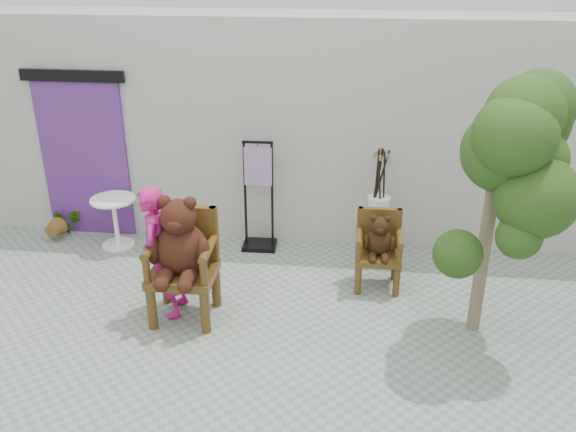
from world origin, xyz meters
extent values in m
plane|color=gray|center=(0.00, 0.00, 0.00)|extent=(60.00, 60.00, 0.00)
cube|color=#ADAAA2|center=(0.00, 3.10, 1.50)|extent=(9.00, 1.00, 3.00)
cube|color=#572775|center=(-3.00, 2.58, 1.10)|extent=(1.20, 0.08, 2.20)
cube|color=black|center=(-3.00, 2.54, 2.25)|extent=(1.40, 0.06, 0.15)
cylinder|color=#402A0D|center=(-1.41, 0.33, 0.25)|extent=(0.11, 0.11, 0.49)
cylinder|color=#402A0D|center=(-1.41, 0.85, 0.25)|extent=(0.11, 0.11, 0.49)
cylinder|color=#402A0D|center=(-0.82, 0.33, 0.25)|extent=(0.11, 0.11, 0.49)
cylinder|color=#402A0D|center=(-0.82, 0.85, 0.25)|extent=(0.11, 0.11, 0.49)
cube|color=#402A0D|center=(-1.12, 0.59, 0.54)|extent=(0.70, 0.64, 0.09)
cube|color=#402A0D|center=(-1.12, 0.86, 0.91)|extent=(0.67, 0.09, 0.64)
cylinder|color=#402A0D|center=(-1.42, 0.86, 0.91)|extent=(0.09, 0.09, 0.64)
cylinder|color=#402A0D|center=(-1.42, 0.33, 0.73)|extent=(0.08, 0.08, 0.29)
cylinder|color=#402A0D|center=(-1.42, 0.59, 0.88)|extent=(0.09, 0.61, 0.09)
cylinder|color=#402A0D|center=(-0.81, 0.86, 0.91)|extent=(0.09, 0.09, 0.64)
cylinder|color=#402A0D|center=(-0.81, 0.33, 0.73)|extent=(0.08, 0.08, 0.29)
cylinder|color=#402A0D|center=(-0.81, 0.59, 0.88)|extent=(0.09, 0.61, 0.09)
ellipsoid|color=black|center=(-1.12, 0.62, 0.83)|extent=(0.57, 0.49, 0.60)
sphere|color=black|center=(-1.12, 0.59, 1.22)|extent=(0.38, 0.38, 0.38)
ellipsoid|color=black|center=(-1.12, 0.43, 1.20)|extent=(0.17, 0.14, 0.14)
sphere|color=black|center=(-1.25, 0.60, 1.39)|extent=(0.13, 0.13, 0.13)
sphere|color=black|center=(-0.98, 0.60, 1.39)|extent=(0.13, 0.13, 0.13)
ellipsoid|color=black|center=(-1.39, 0.49, 0.87)|extent=(0.13, 0.19, 0.34)
ellipsoid|color=black|center=(-1.24, 0.36, 0.63)|extent=(0.17, 0.34, 0.17)
sphere|color=black|center=(-1.24, 0.23, 0.61)|extent=(0.16, 0.16, 0.16)
ellipsoid|color=black|center=(-0.84, 0.49, 0.87)|extent=(0.13, 0.19, 0.34)
ellipsoid|color=black|center=(-0.99, 0.36, 0.63)|extent=(0.17, 0.34, 0.17)
sphere|color=black|center=(-0.99, 0.23, 0.61)|extent=(0.16, 0.16, 0.16)
cylinder|color=#402A0D|center=(0.79, 1.28, 0.19)|extent=(0.08, 0.08, 0.38)
cylinder|color=#402A0D|center=(0.79, 1.69, 0.19)|extent=(0.08, 0.08, 0.38)
cylinder|color=#402A0D|center=(1.24, 1.28, 0.19)|extent=(0.08, 0.08, 0.38)
cylinder|color=#402A0D|center=(1.24, 1.69, 0.19)|extent=(0.08, 0.08, 0.38)
cube|color=#402A0D|center=(1.01, 1.48, 0.41)|extent=(0.54, 0.49, 0.07)
cube|color=#402A0D|center=(1.01, 1.70, 0.70)|extent=(0.51, 0.07, 0.49)
cylinder|color=#402A0D|center=(0.78, 1.70, 0.70)|extent=(0.07, 0.07, 0.49)
cylinder|color=#402A0D|center=(0.78, 1.28, 0.56)|extent=(0.06, 0.06, 0.22)
cylinder|color=#402A0D|center=(0.78, 1.48, 0.67)|extent=(0.07, 0.47, 0.07)
cylinder|color=#402A0D|center=(1.25, 1.70, 0.70)|extent=(0.07, 0.07, 0.49)
cylinder|color=#402A0D|center=(1.25, 1.28, 0.56)|extent=(0.06, 0.06, 0.22)
cylinder|color=#402A0D|center=(1.25, 1.48, 0.67)|extent=(0.07, 0.47, 0.07)
ellipsoid|color=black|center=(1.01, 1.49, 0.59)|extent=(0.33, 0.28, 0.34)
sphere|color=black|center=(1.01, 1.48, 0.81)|extent=(0.22, 0.22, 0.22)
ellipsoid|color=black|center=(1.01, 1.39, 0.80)|extent=(0.10, 0.08, 0.08)
sphere|color=black|center=(0.94, 1.48, 0.91)|extent=(0.08, 0.08, 0.08)
sphere|color=black|center=(1.09, 1.48, 0.91)|extent=(0.08, 0.08, 0.08)
ellipsoid|color=black|center=(0.86, 1.42, 0.61)|extent=(0.08, 0.11, 0.20)
ellipsoid|color=black|center=(0.94, 1.35, 0.48)|extent=(0.10, 0.19, 0.10)
sphere|color=black|center=(0.94, 1.27, 0.46)|extent=(0.09, 0.09, 0.09)
ellipsoid|color=black|center=(1.17, 1.42, 0.61)|extent=(0.08, 0.11, 0.20)
ellipsoid|color=black|center=(1.08, 1.35, 0.48)|extent=(0.10, 0.19, 0.10)
sphere|color=black|center=(1.08, 1.27, 0.46)|extent=(0.09, 0.09, 0.09)
imported|color=#B6166B|center=(-1.36, 0.66, 0.75)|extent=(0.37, 0.56, 1.50)
cylinder|color=white|center=(-2.50, 2.18, 0.69)|extent=(0.60, 0.60, 0.03)
cylinder|color=white|center=(-2.50, 2.18, 0.35)|extent=(0.06, 0.06, 0.68)
cylinder|color=white|center=(-2.50, 2.18, 0.01)|extent=(0.44, 0.44, 0.03)
cube|color=black|center=(-0.74, 2.35, 0.75)|extent=(0.03, 0.03, 1.50)
cube|color=black|center=(-0.38, 2.35, 0.75)|extent=(0.03, 0.03, 1.50)
cube|color=black|center=(-0.56, 2.35, 1.50)|extent=(0.40, 0.04, 0.03)
cube|color=black|center=(-0.56, 2.35, 0.03)|extent=(0.46, 0.36, 0.06)
cube|color=#9B78AE|center=(-0.56, 2.34, 1.18)|extent=(0.36, 0.05, 0.52)
cylinder|color=black|center=(-0.56, 2.35, 1.47)|extent=(0.01, 0.01, 0.08)
cylinder|color=white|center=(1.02, 2.35, 0.44)|extent=(0.32, 0.32, 0.03)
cylinder|color=white|center=(1.11, 2.43, 0.22)|extent=(0.03, 0.03, 0.44)
cylinder|color=white|center=(0.94, 2.43, 0.22)|extent=(0.03, 0.03, 0.44)
cylinder|color=white|center=(0.94, 2.27, 0.22)|extent=(0.03, 0.03, 0.44)
cylinder|color=white|center=(1.11, 2.27, 0.22)|extent=(0.03, 0.03, 0.44)
cylinder|color=black|center=(1.00, 2.39, 1.05)|extent=(0.09, 0.06, 0.80)
cylinder|color=olive|center=(0.98, 2.42, 1.38)|extent=(0.04, 0.04, 0.07)
cylinder|color=black|center=(0.97, 2.36, 1.05)|extent=(0.05, 0.14, 0.80)
cylinder|color=olive|center=(0.93, 2.37, 1.38)|extent=(0.04, 0.05, 0.08)
cylinder|color=black|center=(1.01, 2.30, 1.05)|extent=(0.10, 0.04, 0.80)
cylinder|color=olive|center=(1.00, 2.27, 1.38)|extent=(0.04, 0.04, 0.07)
cylinder|color=black|center=(0.98, 2.38, 1.05)|extent=(0.11, 0.14, 0.79)
cylinder|color=olive|center=(0.94, 2.41, 1.38)|extent=(0.04, 0.05, 0.08)
cylinder|color=black|center=(1.07, 2.33, 1.05)|extent=(0.06, 0.10, 0.80)
cylinder|color=olive|center=(1.10, 2.32, 1.38)|extent=(0.04, 0.04, 0.07)
cylinder|color=black|center=(1.03, 2.40, 1.05)|extent=(0.19, 0.05, 0.79)
cylinder|color=olive|center=(1.04, 2.46, 1.38)|extent=(0.05, 0.04, 0.08)
cylinder|color=brown|center=(2.04, 0.72, 1.19)|extent=(0.14, 0.14, 2.39)
sphere|color=black|center=(2.35, 0.79, 2.44)|extent=(0.69, 0.69, 0.69)
sphere|color=black|center=(2.34, 0.56, 2.00)|extent=(0.60, 0.60, 0.60)
sphere|color=black|center=(2.07, 0.36, 2.28)|extent=(0.75, 0.75, 0.75)
sphere|color=black|center=(2.05, 0.58, 2.06)|extent=(0.79, 0.79, 0.79)
sphere|color=black|center=(2.34, 0.33, 1.72)|extent=(0.78, 0.78, 0.78)
sphere|color=black|center=(2.16, 0.50, 2.43)|extent=(0.71, 0.71, 0.71)
sphere|color=black|center=(2.32, 0.99, 2.26)|extent=(0.85, 0.85, 0.85)
sphere|color=black|center=(1.70, 0.30, 1.11)|extent=(0.48, 0.48, 0.48)
sphere|color=black|center=(2.21, 0.21, 1.36)|extent=(0.43, 0.43, 0.43)
imported|color=black|center=(-3.37, 2.35, 0.23)|extent=(0.46, 0.42, 0.46)
camera|label=1|loc=(0.66, -5.00, 3.84)|focal=38.00mm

